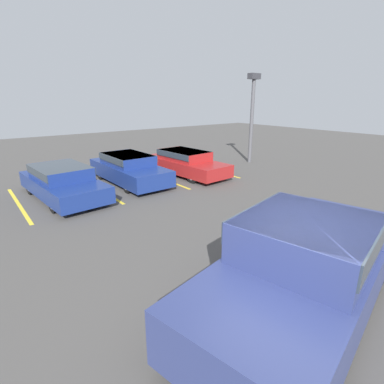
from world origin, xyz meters
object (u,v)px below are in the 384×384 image
(pickup_truck, at_px, (309,262))
(parked_sedan_a, at_px, (62,181))
(parked_sedan_b, at_px, (129,168))
(parked_sedan_c, at_px, (185,162))
(wheel_stop_curb, at_px, (156,163))
(light_post, at_px, (252,109))

(pickup_truck, height_order, parked_sedan_a, pickup_truck)
(parked_sedan_b, bearing_deg, parked_sedan_c, 81.73)
(parked_sedan_b, xyz_separation_m, wheel_stop_curb, (2.93, 2.63, -0.60))
(pickup_truck, xyz_separation_m, parked_sedan_c, (4.04, 9.11, -0.25))
(pickup_truck, distance_m, light_post, 12.89)
(parked_sedan_b, bearing_deg, light_post, 87.05)
(parked_sedan_a, distance_m, wheel_stop_curb, 6.63)
(parked_sedan_a, distance_m, light_post, 10.73)
(parked_sedan_c, distance_m, light_post, 5.29)
(parked_sedan_a, height_order, wheel_stop_curb, parked_sedan_a)
(parked_sedan_a, distance_m, parked_sedan_b, 2.95)
(parked_sedan_b, bearing_deg, wheel_stop_curb, 131.09)
(parked_sedan_a, bearing_deg, light_post, 86.39)
(parked_sedan_b, distance_m, wheel_stop_curb, 3.99)
(pickup_truck, xyz_separation_m, wheel_stop_curb, (4.17, 12.11, -0.81))
(pickup_truck, relative_size, parked_sedan_b, 1.30)
(light_post, relative_size, wheel_stop_curb, 2.73)
(parked_sedan_a, distance_m, parked_sedan_c, 5.73)
(pickup_truck, relative_size, parked_sedan_a, 1.29)
(pickup_truck, bearing_deg, parked_sedan_b, 70.46)
(parked_sedan_b, distance_m, light_post, 7.90)
(parked_sedan_c, relative_size, wheel_stop_curb, 2.71)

